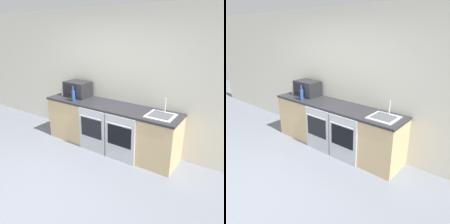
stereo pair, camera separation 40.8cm
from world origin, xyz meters
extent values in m
plane|color=slate|center=(0.00, 0.00, 0.00)|extent=(16.00, 16.00, 0.00)
cube|color=silver|center=(0.00, 2.17, 1.30)|extent=(10.00, 0.06, 2.60)
cube|color=tan|center=(0.00, 1.83, 0.42)|extent=(2.69, 0.62, 0.84)
cube|color=#28282D|center=(0.00, 1.83, 0.86)|extent=(2.72, 0.65, 0.04)
cube|color=#B7BABF|center=(-0.17, 1.50, 0.42)|extent=(0.59, 0.03, 0.84)
cube|color=black|center=(-0.17, 1.48, 0.49)|extent=(0.47, 0.01, 0.37)
cylinder|color=#B7BABF|center=(-0.17, 1.46, 0.71)|extent=(0.48, 0.02, 0.02)
cube|color=#B7BABF|center=(0.44, 1.50, 0.42)|extent=(0.59, 0.03, 0.84)
cube|color=black|center=(0.44, 1.48, 0.49)|extent=(0.47, 0.01, 0.37)
cylinder|color=#B7BABF|center=(0.44, 1.46, 0.71)|extent=(0.48, 0.02, 0.02)
cube|color=#232326|center=(-0.85, 1.92, 1.04)|extent=(0.50, 0.35, 0.32)
cube|color=black|center=(-0.90, 1.74, 1.04)|extent=(0.30, 0.01, 0.22)
cube|color=#2D2D33|center=(-0.67, 1.74, 1.04)|extent=(0.11, 0.01, 0.25)
cylinder|color=#234793|center=(-0.70, 1.63, 0.99)|extent=(0.07, 0.07, 0.21)
cylinder|color=#234793|center=(-0.70, 1.63, 1.14)|extent=(0.03, 0.03, 0.08)
cylinder|color=silver|center=(-1.17, 1.80, 0.96)|extent=(0.07, 0.07, 0.16)
cylinder|color=silver|center=(-1.17, 1.80, 1.07)|extent=(0.03, 0.03, 0.06)
cylinder|color=#19722D|center=(-1.17, 2.07, 0.99)|extent=(0.09, 0.09, 0.21)
cylinder|color=#19722D|center=(-1.17, 2.07, 1.13)|extent=(0.04, 0.04, 0.08)
cube|color=silver|center=(1.03, 1.81, 0.89)|extent=(0.44, 0.42, 0.01)
cube|color=#4C4F54|center=(1.03, 1.81, 0.90)|extent=(0.35, 0.30, 0.01)
cylinder|color=silver|center=(1.03, 1.97, 1.02)|extent=(0.02, 0.02, 0.24)
camera|label=1|loc=(2.19, -1.36, 2.18)|focal=35.00mm
camera|label=2|loc=(2.52, -1.12, 2.18)|focal=35.00mm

